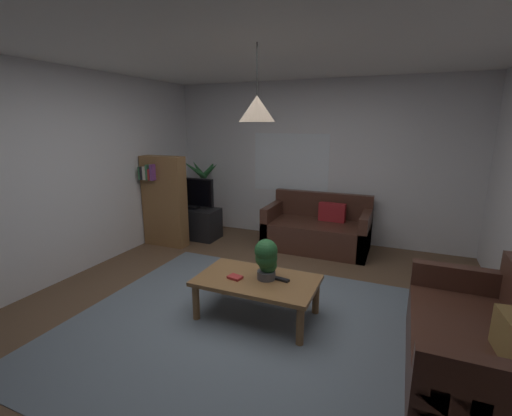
% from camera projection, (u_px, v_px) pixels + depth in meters
% --- Properties ---
extents(floor, '(4.81, 5.40, 0.02)m').
position_uv_depth(floor, '(244.00, 317.00, 3.51)').
color(floor, brown).
rests_on(floor, ground).
extents(rug, '(3.13, 2.97, 0.01)m').
position_uv_depth(rug, '(235.00, 326.00, 3.33)').
color(rug, slate).
rests_on(rug, ground).
extents(wall_back, '(4.93, 0.06, 2.54)m').
position_uv_depth(wall_back, '(315.00, 162.00, 5.65)').
color(wall_back, silver).
rests_on(wall_back, ground).
extents(wall_left, '(0.06, 5.40, 2.54)m').
position_uv_depth(wall_left, '(56.00, 176.00, 4.14)').
color(wall_left, silver).
rests_on(wall_left, ground).
extents(ceiling, '(4.81, 5.40, 0.02)m').
position_uv_depth(ceiling, '(242.00, 40.00, 2.91)').
color(ceiling, white).
extents(window_pane, '(1.27, 0.01, 0.95)m').
position_uv_depth(window_pane, '(291.00, 163.00, 5.78)').
color(window_pane, white).
extents(couch_under_window, '(1.54, 0.81, 0.82)m').
position_uv_depth(couch_under_window, '(317.00, 231.00, 5.36)').
color(couch_under_window, '#47281E').
rests_on(couch_under_window, ground).
extents(couch_right_side, '(0.81, 1.51, 0.82)m').
position_uv_depth(couch_right_side, '(475.00, 350.00, 2.55)').
color(couch_right_side, '#47281E').
rests_on(couch_right_side, ground).
extents(coffee_table, '(1.17, 0.69, 0.40)m').
position_uv_depth(coffee_table, '(257.00, 284.00, 3.44)').
color(coffee_table, olive).
rests_on(coffee_table, ground).
extents(book_on_table_0, '(0.15, 0.12, 0.03)m').
position_uv_depth(book_on_table_0, '(235.00, 277.00, 3.42)').
color(book_on_table_0, '#B22D2D').
rests_on(book_on_table_0, coffee_table).
extents(remote_on_table_0, '(0.17, 0.08, 0.02)m').
position_uv_depth(remote_on_table_0, '(281.00, 279.00, 3.38)').
color(remote_on_table_0, black).
rests_on(remote_on_table_0, coffee_table).
extents(potted_plant_on_table, '(0.22, 0.22, 0.40)m').
position_uv_depth(potted_plant_on_table, '(266.00, 258.00, 3.37)').
color(potted_plant_on_table, '#4C4C51').
rests_on(potted_plant_on_table, coffee_table).
extents(tv_stand, '(0.90, 0.44, 0.50)m').
position_uv_depth(tv_stand, '(193.00, 223.00, 5.90)').
color(tv_stand, black).
rests_on(tv_stand, ground).
extents(tv, '(0.82, 0.16, 0.51)m').
position_uv_depth(tv, '(191.00, 193.00, 5.76)').
color(tv, black).
rests_on(tv, tv_stand).
extents(potted_palm_corner, '(0.72, 0.79, 1.28)m').
position_uv_depth(potted_palm_corner, '(204.00, 200.00, 6.29)').
color(potted_palm_corner, '#B77051').
rests_on(potted_palm_corner, ground).
extents(bookshelf_corner, '(0.70, 0.31, 1.40)m').
position_uv_depth(bookshelf_corner, '(164.00, 201.00, 5.42)').
color(bookshelf_corner, olive).
rests_on(bookshelf_corner, ground).
extents(pendant_lamp, '(0.32, 0.32, 0.65)m').
position_uv_depth(pendant_lamp, '(257.00, 109.00, 3.05)').
color(pendant_lamp, black).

